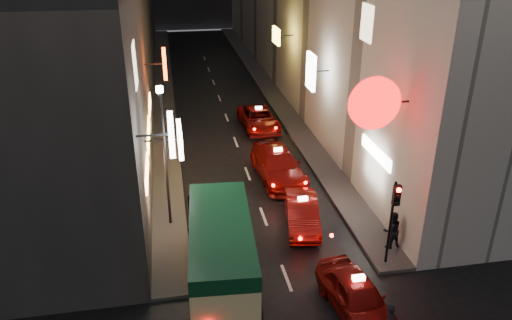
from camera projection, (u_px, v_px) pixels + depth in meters
sidewalk_left at (164, 89)px, 40.87m from camera, size 1.50×52.00×0.15m
sidewalk_right at (265, 84)px, 42.25m from camera, size 1.50×52.00×0.15m
minibus at (221, 247)px, 17.72m from camera, size 2.59×6.33×2.67m
taxi_near at (357, 294)px, 16.78m from camera, size 2.64×5.21×1.76m
taxi_second at (302, 211)px, 21.84m from camera, size 2.67×4.90×1.65m
taxi_third at (278, 162)px, 26.05m from camera, size 2.63×5.75×1.96m
taxi_far at (259, 117)px, 32.73m from camera, size 2.22×4.90×1.70m
pedestrian_sidewalk at (392, 228)px, 20.04m from camera, size 0.75×0.55×1.81m
traffic_light at (394, 207)px, 18.30m from camera, size 0.26×0.43×3.50m
lamp_post at (164, 149)px, 20.59m from camera, size 0.28×0.28×6.22m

